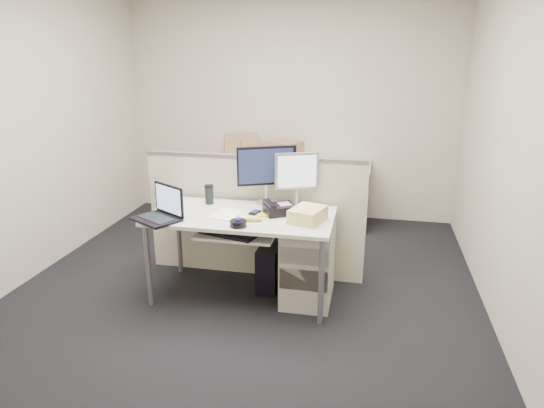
% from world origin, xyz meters
% --- Properties ---
extents(floor, '(4.00, 4.50, 0.01)m').
position_xyz_m(floor, '(0.00, 0.00, -0.01)').
color(floor, black).
rests_on(floor, ground).
extents(wall_back, '(4.00, 0.02, 2.70)m').
position_xyz_m(wall_back, '(0.00, 2.25, 1.35)').
color(wall_back, beige).
rests_on(wall_back, ground).
extents(wall_front, '(4.00, 0.02, 2.70)m').
position_xyz_m(wall_front, '(0.00, -2.25, 1.35)').
color(wall_front, beige).
rests_on(wall_front, ground).
extents(wall_left, '(0.02, 4.50, 2.70)m').
position_xyz_m(wall_left, '(-2.00, 0.00, 1.35)').
color(wall_left, beige).
rests_on(wall_left, ground).
extents(wall_right, '(0.02, 4.50, 2.70)m').
position_xyz_m(wall_right, '(2.00, 0.00, 1.35)').
color(wall_right, beige).
rests_on(wall_right, ground).
extents(desk, '(1.50, 0.75, 0.73)m').
position_xyz_m(desk, '(0.00, 0.00, 0.66)').
color(desk, silver).
rests_on(desk, floor).
extents(keyboard_tray, '(0.62, 0.32, 0.02)m').
position_xyz_m(keyboard_tray, '(0.00, -0.18, 0.62)').
color(keyboard_tray, silver).
rests_on(keyboard_tray, desk).
extents(drawer_pedestal, '(0.40, 0.55, 0.65)m').
position_xyz_m(drawer_pedestal, '(0.55, 0.05, 0.33)').
color(drawer_pedestal, '#ABA392').
rests_on(drawer_pedestal, floor).
extents(cubicle_partition, '(2.00, 0.06, 1.10)m').
position_xyz_m(cubicle_partition, '(0.00, 0.45, 0.55)').
color(cubicle_partition, beige).
rests_on(cubicle_partition, floor).
extents(back_counter, '(2.00, 0.60, 0.72)m').
position_xyz_m(back_counter, '(0.00, 1.93, 0.36)').
color(back_counter, '#ABA392').
rests_on(back_counter, floor).
extents(monitor_main, '(0.55, 0.39, 0.51)m').
position_xyz_m(monitor_main, '(0.14, 0.32, 0.99)').
color(monitor_main, black).
rests_on(monitor_main, desk).
extents(monitor_small, '(0.42, 0.32, 0.46)m').
position_xyz_m(monitor_small, '(0.40, 0.32, 0.96)').
color(monitor_small, '#B7B7BC').
rests_on(monitor_small, desk).
extents(laptop, '(0.44, 0.41, 0.27)m').
position_xyz_m(laptop, '(-0.62, -0.28, 0.86)').
color(laptop, black).
rests_on(laptop, desk).
extents(trackball, '(0.16, 0.16, 0.05)m').
position_xyz_m(trackball, '(0.05, -0.28, 0.75)').
color(trackball, black).
rests_on(trackball, desk).
extents(desk_phone, '(0.30, 0.29, 0.08)m').
position_xyz_m(desk_phone, '(0.30, 0.08, 0.77)').
color(desk_phone, black).
rests_on(desk_phone, desk).
extents(paper_stack, '(0.24, 0.29, 0.01)m').
position_xyz_m(paper_stack, '(-0.12, -0.05, 0.74)').
color(paper_stack, white).
rests_on(paper_stack, desk).
extents(sticky_pad, '(0.10, 0.10, 0.01)m').
position_xyz_m(sticky_pad, '(0.18, 0.00, 0.74)').
color(sticky_pad, gold).
rests_on(sticky_pad, desk).
extents(travel_mug, '(0.07, 0.07, 0.16)m').
position_xyz_m(travel_mug, '(-0.35, 0.22, 0.81)').
color(travel_mug, black).
rests_on(travel_mug, desk).
extents(banana, '(0.17, 0.06, 0.04)m').
position_xyz_m(banana, '(0.13, -0.15, 0.75)').
color(banana, gold).
rests_on(banana, desk).
extents(cellphone, '(0.09, 0.13, 0.02)m').
position_xyz_m(cellphone, '(0.10, 0.05, 0.74)').
color(cellphone, black).
rests_on(cellphone, desk).
extents(manila_folders, '(0.30, 0.34, 0.11)m').
position_xyz_m(manila_folders, '(0.55, -0.05, 0.78)').
color(manila_folders, '#F8DD8B').
rests_on(manila_folders, desk).
extents(keyboard, '(0.49, 0.28, 0.03)m').
position_xyz_m(keyboard, '(-0.05, -0.22, 0.64)').
color(keyboard, black).
rests_on(keyboard, keyboard_tray).
extents(pc_tower_desk, '(0.18, 0.43, 0.40)m').
position_xyz_m(pc_tower_desk, '(0.20, 0.20, 0.20)').
color(pc_tower_desk, black).
rests_on(pc_tower_desk, floor).
extents(pc_tower_spare_dark, '(0.21, 0.45, 0.41)m').
position_xyz_m(pc_tower_spare_dark, '(-1.06, 1.63, 0.20)').
color(pc_tower_spare_dark, black).
rests_on(pc_tower_spare_dark, floor).
extents(pc_tower_spare_silver, '(0.23, 0.49, 0.45)m').
position_xyz_m(pc_tower_spare_silver, '(-1.30, 1.81, 0.22)').
color(pc_tower_spare_silver, '#B7B7BC').
rests_on(pc_tower_spare_silver, floor).
extents(cardboard_box_left, '(0.48, 0.42, 0.30)m').
position_xyz_m(cardboard_box_left, '(-0.56, 2.04, 0.87)').
color(cardboard_box_left, '#95714C').
rests_on(cardboard_box_left, back_counter).
extents(cardboard_box_right, '(0.47, 0.44, 0.27)m').
position_xyz_m(cardboard_box_right, '(0.00, 1.91, 0.86)').
color(cardboard_box_right, '#95714C').
rests_on(cardboard_box_right, back_counter).
extents(red_binder, '(0.07, 0.29, 0.27)m').
position_xyz_m(red_binder, '(-0.55, 2.03, 0.85)').
color(red_binder, '#AD2021').
rests_on(red_binder, back_counter).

